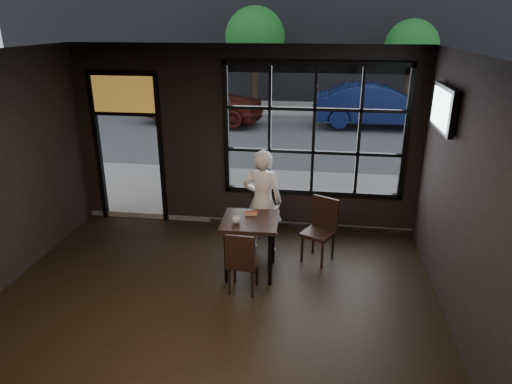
# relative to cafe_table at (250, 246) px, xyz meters

# --- Properties ---
(floor) EXTENTS (6.00, 7.00, 0.02)m
(floor) POSITION_rel_cafe_table_xyz_m (-0.37, -1.83, -0.45)
(floor) COLOR black
(floor) RESTS_ON ground
(ceiling) EXTENTS (6.00, 7.00, 0.02)m
(ceiling) POSITION_rel_cafe_table_xyz_m (-0.37, -1.83, 2.77)
(ceiling) COLOR black
(ceiling) RESTS_ON ground
(wall_right) EXTENTS (0.04, 7.00, 3.20)m
(wall_right) POSITION_rel_cafe_table_xyz_m (2.63, -1.83, 1.16)
(wall_right) COLOR black
(wall_right) RESTS_ON ground
(window_frame) EXTENTS (3.06, 0.12, 2.28)m
(window_frame) POSITION_rel_cafe_table_xyz_m (0.83, 1.67, 1.36)
(window_frame) COLOR black
(window_frame) RESTS_ON ground
(stained_transom) EXTENTS (1.20, 0.06, 0.70)m
(stained_transom) POSITION_rel_cafe_table_xyz_m (-2.47, 1.67, 1.91)
(stained_transom) COLOR orange
(stained_transom) RESTS_ON ground
(street_asphalt) EXTENTS (60.00, 41.00, 0.04)m
(street_asphalt) POSITION_rel_cafe_table_xyz_m (-0.37, 22.17, -0.46)
(street_asphalt) COLOR #545456
(street_asphalt) RESTS_ON ground
(cafe_table) EXTENTS (0.83, 0.83, 0.87)m
(cafe_table) POSITION_rel_cafe_table_xyz_m (0.00, 0.00, 0.00)
(cafe_table) COLOR black
(cafe_table) RESTS_ON floor
(chair_near) EXTENTS (0.42, 0.42, 0.93)m
(chair_near) POSITION_rel_cafe_table_xyz_m (-0.03, -0.48, 0.03)
(chair_near) COLOR black
(chair_near) RESTS_ON floor
(chair_window) EXTENTS (0.59, 0.59, 1.00)m
(chair_window) POSITION_rel_cafe_table_xyz_m (0.98, 0.51, 0.07)
(chair_window) COLOR black
(chair_window) RESTS_ON floor
(man) EXTENTS (0.64, 0.44, 1.71)m
(man) POSITION_rel_cafe_table_xyz_m (0.08, 0.73, 0.42)
(man) COLOR white
(man) RESTS_ON floor
(hotdog) EXTENTS (0.21, 0.11, 0.06)m
(hotdog) POSITION_rel_cafe_table_xyz_m (-0.01, 0.16, 0.46)
(hotdog) COLOR tan
(hotdog) RESTS_ON cafe_table
(cup) EXTENTS (0.13, 0.13, 0.10)m
(cup) POSITION_rel_cafe_table_xyz_m (-0.18, -0.15, 0.48)
(cup) COLOR silver
(cup) RESTS_ON cafe_table
(tv) EXTENTS (0.12, 1.02, 0.60)m
(tv) POSITION_rel_cafe_table_xyz_m (2.56, 0.48, 2.00)
(tv) COLOR black
(tv) RESTS_ON wall_right
(navy_car) EXTENTS (4.39, 1.69, 1.43)m
(navy_car) POSITION_rel_cafe_table_xyz_m (2.83, 10.15, 0.38)
(navy_car) COLOR #101947
(navy_car) RESTS_ON street_asphalt
(maroon_car) EXTENTS (4.63, 2.32, 1.51)m
(maroon_car) POSITION_rel_cafe_table_xyz_m (-3.29, 9.97, 0.42)
(maroon_car) COLOR #521812
(maroon_car) RESTS_ON street_asphalt
(tree_left) EXTENTS (2.38, 2.38, 4.07)m
(tree_left) POSITION_rel_cafe_table_xyz_m (-1.81, 13.10, 2.43)
(tree_left) COLOR #332114
(tree_left) RESTS_ON street_asphalt
(tree_right) EXTENTS (2.10, 2.10, 3.59)m
(tree_right) POSITION_rel_cafe_table_xyz_m (4.31, 13.36, 2.09)
(tree_right) COLOR #332114
(tree_right) RESTS_ON street_asphalt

